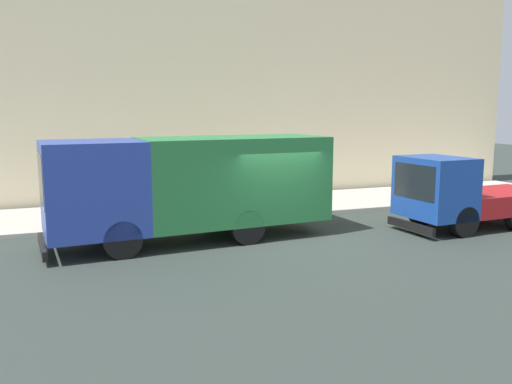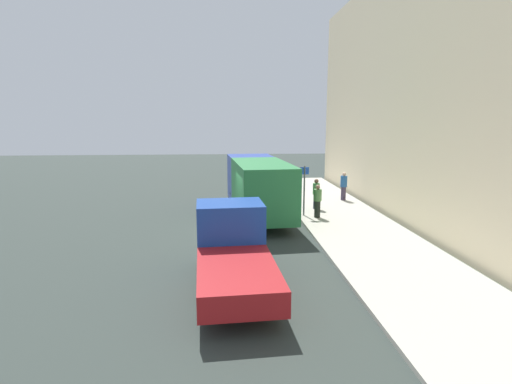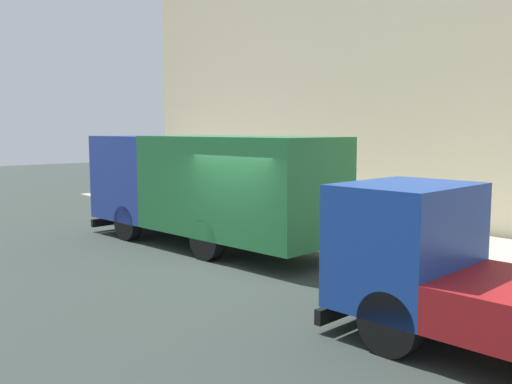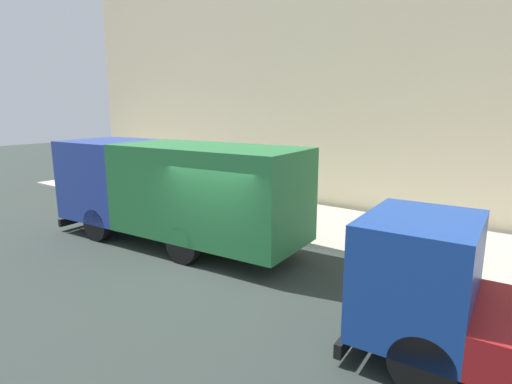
{
  "view_description": "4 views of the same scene",
  "coord_description": "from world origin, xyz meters",
  "px_view_note": "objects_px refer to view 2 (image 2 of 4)",
  "views": [
    {
      "loc": [
        -13.33,
        5.73,
        3.66
      ],
      "look_at": [
        1.3,
        0.29,
        1.24
      ],
      "focal_mm": 37.0,
      "sensor_mm": 36.0,
      "label": 1
    },
    {
      "loc": [
        -0.61,
        -17.2,
        4.87
      ],
      "look_at": [
        0.83,
        1.38,
        1.48
      ],
      "focal_mm": 28.01,
      "sensor_mm": 36.0,
      "label": 2
    },
    {
      "loc": [
        -7.56,
        -9.55,
        3.08
      ],
      "look_at": [
        1.52,
        0.93,
        1.52
      ],
      "focal_mm": 39.21,
      "sensor_mm": 36.0,
      "label": 3
    },
    {
      "loc": [
        -6.71,
        -6.33,
        3.89
      ],
      "look_at": [
        1.65,
        -0.09,
        1.72
      ],
      "focal_mm": 28.52,
      "sensor_mm": 36.0,
      "label": 4
    }
  ],
  "objects_px": {
    "small_flatbed_truck": "(233,250)",
    "pedestrian_standing": "(316,193)",
    "large_utility_truck": "(258,185)",
    "pedestrian_walking": "(318,201)",
    "street_sign_post": "(304,186)",
    "pedestrian_third": "(344,186)"
  },
  "relations": [
    {
      "from": "pedestrian_third",
      "to": "street_sign_post",
      "type": "bearing_deg",
      "value": 61.8
    },
    {
      "from": "small_flatbed_truck",
      "to": "street_sign_post",
      "type": "height_order",
      "value": "street_sign_post"
    },
    {
      "from": "pedestrian_walking",
      "to": "small_flatbed_truck",
      "type": "bearing_deg",
      "value": 96.79
    },
    {
      "from": "street_sign_post",
      "to": "pedestrian_standing",
      "type": "bearing_deg",
      "value": 56.56
    },
    {
      "from": "pedestrian_third",
      "to": "large_utility_truck",
      "type": "bearing_deg",
      "value": 44.36
    },
    {
      "from": "pedestrian_standing",
      "to": "pedestrian_third",
      "type": "relative_size",
      "value": 0.97
    },
    {
      "from": "street_sign_post",
      "to": "pedestrian_third",
      "type": "bearing_deg",
      "value": 49.37
    },
    {
      "from": "small_flatbed_truck",
      "to": "street_sign_post",
      "type": "bearing_deg",
      "value": 61.69
    },
    {
      "from": "pedestrian_third",
      "to": "street_sign_post",
      "type": "xyz_separation_m",
      "value": [
        -3.11,
        -3.62,
        0.61
      ]
    },
    {
      "from": "small_flatbed_truck",
      "to": "pedestrian_standing",
      "type": "distance_m",
      "value": 10.51
    },
    {
      "from": "small_flatbed_truck",
      "to": "street_sign_post",
      "type": "relative_size",
      "value": 2.12
    },
    {
      "from": "pedestrian_walking",
      "to": "pedestrian_third",
      "type": "bearing_deg",
      "value": -85.16
    },
    {
      "from": "small_flatbed_truck",
      "to": "pedestrian_third",
      "type": "height_order",
      "value": "small_flatbed_truck"
    },
    {
      "from": "street_sign_post",
      "to": "large_utility_truck",
      "type": "bearing_deg",
      "value": 173.81
    },
    {
      "from": "large_utility_truck",
      "to": "street_sign_post",
      "type": "bearing_deg",
      "value": -10.61
    },
    {
      "from": "pedestrian_third",
      "to": "small_flatbed_truck",
      "type": "bearing_deg",
      "value": 72.04
    },
    {
      "from": "pedestrian_standing",
      "to": "street_sign_post",
      "type": "relative_size",
      "value": 0.65
    },
    {
      "from": "small_flatbed_truck",
      "to": "pedestrian_walking",
      "type": "bearing_deg",
      "value": 56.87
    },
    {
      "from": "large_utility_truck",
      "to": "pedestrian_walking",
      "type": "height_order",
      "value": "large_utility_truck"
    },
    {
      "from": "pedestrian_walking",
      "to": "pedestrian_standing",
      "type": "relative_size",
      "value": 1.0
    },
    {
      "from": "large_utility_truck",
      "to": "small_flatbed_truck",
      "type": "distance_m",
      "value": 8.39
    },
    {
      "from": "pedestrian_standing",
      "to": "pedestrian_third",
      "type": "height_order",
      "value": "pedestrian_third"
    }
  ]
}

